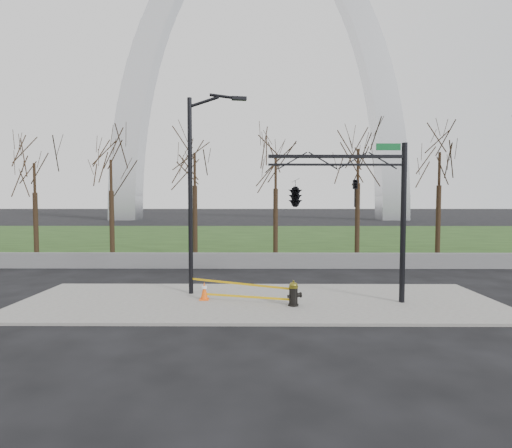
{
  "coord_description": "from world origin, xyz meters",
  "views": [
    {
      "loc": [
        0.01,
        -15.14,
        3.8
      ],
      "look_at": [
        -0.1,
        2.0,
        2.9
      ],
      "focal_mm": 28.12,
      "sensor_mm": 36.0,
      "label": 1
    }
  ],
  "objects_px": {
    "traffic_cone": "(204,291)",
    "street_light": "(196,181)",
    "traffic_signal_mast": "(316,193)",
    "fire_hydrant": "(294,294)"
  },
  "relations": [
    {
      "from": "traffic_cone",
      "to": "fire_hydrant",
      "type": "bearing_deg",
      "value": -14.78
    },
    {
      "from": "fire_hydrant",
      "to": "traffic_cone",
      "type": "relative_size",
      "value": 1.35
    },
    {
      "from": "traffic_cone",
      "to": "traffic_signal_mast",
      "type": "height_order",
      "value": "traffic_signal_mast"
    },
    {
      "from": "traffic_signal_mast",
      "to": "traffic_cone",
      "type": "bearing_deg",
      "value": 173.76
    },
    {
      "from": "traffic_cone",
      "to": "street_light",
      "type": "height_order",
      "value": "street_light"
    },
    {
      "from": "traffic_signal_mast",
      "to": "fire_hydrant",
      "type": "bearing_deg",
      "value": -150.34
    },
    {
      "from": "traffic_cone",
      "to": "traffic_signal_mast",
      "type": "xyz_separation_m",
      "value": [
        4.19,
        -0.38,
        3.71
      ]
    },
    {
      "from": "street_light",
      "to": "traffic_signal_mast",
      "type": "xyz_separation_m",
      "value": [
        4.66,
        -1.49,
        -0.55
      ]
    },
    {
      "from": "fire_hydrant",
      "to": "traffic_signal_mast",
      "type": "bearing_deg",
      "value": 17.68
    },
    {
      "from": "traffic_cone",
      "to": "street_light",
      "type": "bearing_deg",
      "value": 112.64
    }
  ]
}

